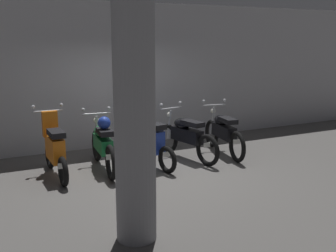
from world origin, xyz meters
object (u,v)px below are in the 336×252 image
support_pillar (135,108)px  motorbike_slot_3 (186,136)px  motorbike_slot_1 (103,143)px  motorbike_slot_4 (223,132)px  motorbike_slot_2 (149,140)px  motorbike_slot_0 (55,149)px

support_pillar → motorbike_slot_3: bearing=51.6°
motorbike_slot_1 → motorbike_slot_4: (2.72, -0.07, -0.04)m
motorbike_slot_2 → support_pillar: bearing=-116.2°
motorbike_slot_2 → motorbike_slot_3: size_ratio=0.86×
motorbike_slot_1 → motorbike_slot_4: bearing=-1.5°
motorbike_slot_4 → support_pillar: 4.41m
motorbike_slot_3 → motorbike_slot_1: bearing=178.9°
motorbike_slot_4 → motorbike_slot_3: bearing=177.7°
support_pillar → motorbike_slot_1: bearing=81.1°
motorbike_slot_1 → motorbike_slot_3: 1.81m
motorbike_slot_1 → support_pillar: support_pillar is taller
motorbike_slot_0 → motorbike_slot_1: size_ratio=0.86×
motorbike_slot_0 → motorbike_slot_2: 1.81m
motorbike_slot_0 → motorbike_slot_1: bearing=-0.2°
motorbike_slot_1 → motorbike_slot_0: bearing=179.8°
motorbike_slot_1 → motorbike_slot_4: 2.72m
motorbike_slot_1 → motorbike_slot_2: bearing=-9.4°
motorbike_slot_1 → motorbike_slot_2: 0.91m
motorbike_slot_1 → motorbike_slot_4: size_ratio=1.00×
motorbike_slot_3 → support_pillar: bearing=-128.4°
motorbike_slot_2 → support_pillar: (-1.35, -2.74, 1.14)m
motorbike_slot_0 → support_pillar: bearing=-81.0°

